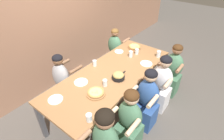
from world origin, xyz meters
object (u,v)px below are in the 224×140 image
diner_far_right (115,52)px  empty_plate_d (81,82)px  empty_plate_c (119,51)px  drinking_glass_d (95,63)px  pizza_board_second (134,47)px  skillet_bowl (118,76)px  diner_near_midright (161,85)px  diner_far_midleft (63,84)px  drinking_glass_a (89,118)px  diner_near_right (172,72)px  drinking_glass_f (159,54)px  pizza_board_main (96,93)px  diner_near_center (147,102)px  diner_near_midleft (129,123)px  empty_plate_a (56,99)px  drinking_glass_b (137,52)px  empty_plate_b (146,64)px  drinking_glass_c (131,54)px  drinking_glass_e (105,83)px

diner_far_right → empty_plate_d: bearing=-72.5°
empty_plate_c → drinking_glass_d: 0.70m
empty_plate_d → pizza_board_second: bearing=-1.9°
pizza_board_second → skillet_bowl: (-1.09, -0.36, 0.03)m
skillet_bowl → diner_near_midright: (0.60, -0.52, -0.32)m
empty_plate_d → drinking_glass_d: (0.50, 0.16, 0.04)m
skillet_bowl → diner_far_midleft: size_ratio=0.27×
drinking_glass_a → diner_near_right: diner_near_right is taller
diner_near_right → skillet_bowl: bearing=64.8°
drinking_glass_f → pizza_board_main: bearing=170.8°
diner_near_center → diner_near_midleft: bearing=90.0°
empty_plate_a → drinking_glass_b: size_ratio=2.01×
empty_plate_d → diner_near_right: bearing=-31.0°
empty_plate_d → drinking_glass_f: size_ratio=1.73×
drinking_glass_d → diner_far_midleft: diner_far_midleft is taller
pizza_board_main → empty_plate_d: bearing=81.4°
empty_plate_b → drinking_glass_b: 0.40m
empty_plate_c → diner_near_right: bearing=-70.7°
empty_plate_b → diner_near_midleft: (-1.14, -0.38, -0.28)m
empty_plate_b → diner_near_right: bearing=-41.2°
empty_plate_b → diner_near_right: 0.64m
skillet_bowl → diner_far_right: size_ratio=0.28×
empty_plate_c → drinking_glass_c: drinking_glass_c is taller
empty_plate_c → drinking_glass_a: size_ratio=1.73×
diner_far_right → diner_near_midleft: diner_near_midleft is taller
skillet_bowl → diner_near_midright: size_ratio=0.27×
skillet_bowl → diner_near_center: diner_near_center is taller
pizza_board_second → drinking_glass_b: drinking_glass_b is taller
drinking_glass_a → diner_near_midright: (1.50, -0.31, -0.32)m
pizza_board_second → drinking_glass_c: bearing=-159.5°
pizza_board_main → drinking_glass_a: (-0.41, -0.26, 0.03)m
empty_plate_b → diner_far_midleft: 1.58m
empty_plate_a → drinking_glass_d: bearing=8.7°
drinking_glass_a → diner_far_midleft: bearing=68.3°
pizza_board_main → diner_near_midleft: 0.64m
empty_plate_c → empty_plate_b: bearing=-95.7°
diner_near_midright → diner_near_right: bearing=-90.0°
pizza_board_main → diner_near_midright: bearing=-27.4°
skillet_bowl → diner_near_right: (1.12, -0.52, -0.33)m
empty_plate_a → empty_plate_b: bearing=-19.1°
drinking_glass_e → diner_near_right: (1.39, -0.59, -0.32)m
empty_plate_a → diner_near_right: size_ratio=0.19×
drinking_glass_a → drinking_glass_b: size_ratio=1.00×
empty_plate_b → drinking_glass_d: size_ratio=2.03×
diner_far_right → diner_near_midleft: 2.12m
pizza_board_second → diner_near_midright: bearing=-119.0°
pizza_board_second → diner_far_right: size_ratio=0.26×
skillet_bowl → diner_near_center: size_ratio=0.27×
drinking_glass_a → drinking_glass_e: (0.64, 0.28, -0.00)m
empty_plate_d → diner_far_right: size_ratio=0.20×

